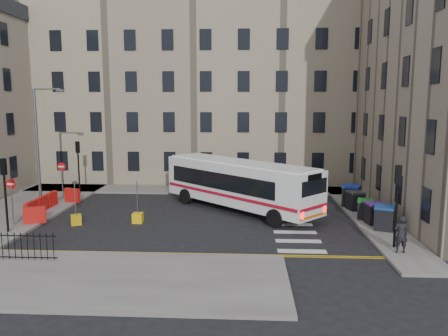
# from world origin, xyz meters

# --- Properties ---
(ground) EXTENTS (120.00, 120.00, 0.00)m
(ground) POSITION_xyz_m (0.00, 0.00, 0.00)
(ground) COLOR black
(ground) RESTS_ON ground
(pavement_north) EXTENTS (36.00, 3.20, 0.15)m
(pavement_north) POSITION_xyz_m (-6.00, 8.60, 0.07)
(pavement_north) COLOR slate
(pavement_north) RESTS_ON ground
(pavement_east) EXTENTS (2.40, 26.00, 0.15)m
(pavement_east) POSITION_xyz_m (9.00, 4.00, 0.07)
(pavement_east) COLOR slate
(pavement_east) RESTS_ON ground
(pavement_west) EXTENTS (6.00, 22.00, 0.15)m
(pavement_west) POSITION_xyz_m (-14.00, 1.00, 0.07)
(pavement_west) COLOR slate
(pavement_west) RESTS_ON ground
(pavement_sw) EXTENTS (20.00, 6.00, 0.15)m
(pavement_sw) POSITION_xyz_m (-7.00, -10.00, 0.07)
(pavement_sw) COLOR slate
(pavement_sw) RESTS_ON ground
(terrace_north) EXTENTS (38.30, 10.80, 17.20)m
(terrace_north) POSITION_xyz_m (-7.00, 15.50, 8.62)
(terrace_north) COLOR gray
(terrace_north) RESTS_ON ground
(traffic_light_east) EXTENTS (0.28, 0.22, 4.10)m
(traffic_light_east) POSITION_xyz_m (8.60, -5.50, 2.87)
(traffic_light_east) COLOR black
(traffic_light_east) RESTS_ON pavement_east
(traffic_light_nw) EXTENTS (0.28, 0.22, 4.10)m
(traffic_light_nw) POSITION_xyz_m (-12.00, 6.50, 2.87)
(traffic_light_nw) COLOR black
(traffic_light_nw) RESTS_ON pavement_west
(traffic_light_sw) EXTENTS (0.28, 0.22, 4.10)m
(traffic_light_sw) POSITION_xyz_m (-12.00, -4.00, 2.87)
(traffic_light_sw) COLOR black
(traffic_light_sw) RESTS_ON pavement_west
(streetlamp) EXTENTS (0.50, 0.22, 8.14)m
(streetlamp) POSITION_xyz_m (-13.00, 2.00, 4.34)
(streetlamp) COLOR #595B5E
(streetlamp) RESTS_ON pavement_west
(no_entry_north) EXTENTS (0.60, 0.08, 3.00)m
(no_entry_north) POSITION_xyz_m (-12.50, 4.50, 2.08)
(no_entry_north) COLOR #595B5E
(no_entry_north) RESTS_ON pavement_west
(no_entry_south) EXTENTS (0.60, 0.08, 3.00)m
(no_entry_south) POSITION_xyz_m (-12.50, -2.50, 2.08)
(no_entry_south) COLOR #595B5E
(no_entry_south) RESTS_ON pavement_west
(roadworks_barriers) EXTENTS (1.66, 6.26, 1.00)m
(roadworks_barriers) POSITION_xyz_m (-11.84, 0.50, 0.65)
(roadworks_barriers) COLOR red
(roadworks_barriers) RESTS_ON pavement_west
(bus) EXTENTS (10.64, 10.24, 3.28)m
(bus) POSITION_xyz_m (0.73, 2.05, 1.90)
(bus) COLOR white
(bus) RESTS_ON ground
(wheelie_bin_a) EXTENTS (1.42, 1.51, 1.34)m
(wheelie_bin_a) POSITION_xyz_m (9.03, -2.41, 0.82)
(wheelie_bin_a) COLOR black
(wheelie_bin_a) RESTS_ON pavement_east
(wheelie_bin_b) EXTENTS (1.12, 1.24, 1.24)m
(wheelie_bin_b) POSITION_xyz_m (8.80, -1.23, 0.78)
(wheelie_bin_b) COLOR black
(wheelie_bin_b) RESTS_ON pavement_east
(wheelie_bin_c) EXTENTS (1.17, 1.27, 1.18)m
(wheelie_bin_c) POSITION_xyz_m (8.57, -0.10, 0.75)
(wheelie_bin_c) COLOR black
(wheelie_bin_c) RESTS_ON pavement_east
(wheelie_bin_d) EXTENTS (1.22, 1.33, 1.25)m
(wheelie_bin_d) POSITION_xyz_m (8.51, 2.16, 0.78)
(wheelie_bin_d) COLOR black
(wheelie_bin_d) RESTS_ON pavement_east
(wheelie_bin_e) EXTENTS (1.56, 1.64, 1.44)m
(wheelie_bin_e) POSITION_xyz_m (8.51, 3.25, 0.87)
(wheelie_bin_e) COLOR black
(wheelie_bin_e) RESTS_ON pavement_east
(pedestrian) EXTENTS (0.68, 0.47, 1.81)m
(pedestrian) POSITION_xyz_m (8.60, -6.34, 1.05)
(pedestrian) COLOR black
(pedestrian) RESTS_ON pavement_east
(bollard_yellow) EXTENTS (0.60, 0.60, 0.60)m
(bollard_yellow) POSITION_xyz_m (-5.36, -1.32, 0.30)
(bollard_yellow) COLOR yellow
(bollard_yellow) RESTS_ON ground
(bollard_chevron) EXTENTS (0.79, 0.79, 0.60)m
(bollard_chevron) POSITION_xyz_m (-8.95, -1.93, 0.30)
(bollard_chevron) COLOR #C79C0B
(bollard_chevron) RESTS_ON ground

